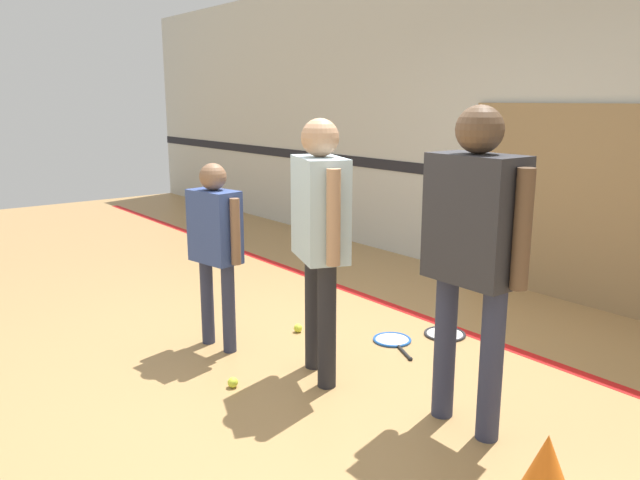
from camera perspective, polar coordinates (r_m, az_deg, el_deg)
The scene contains 13 objects.
ground_plane at distance 4.35m, azimuth -1.20°, elevation -11.28°, with size 16.00×16.00×0.00m, color #A87F4C.
wall_back at distance 6.04m, azimuth 20.42°, elevation 10.31°, with size 16.00×0.07×3.20m.
wall_panel at distance 5.80m, azimuth 23.83°, elevation 2.71°, with size 2.52×0.05×1.74m.
floor_stripe at distance 5.19m, azimuth 10.67°, elevation -7.38°, with size 14.40×0.10×0.01m.
person_instructor at distance 3.86m, azimuth 0.00°, elevation 1.65°, with size 0.59×0.41×1.66m.
person_student_left at distance 4.44m, azimuth -9.57°, elevation 0.36°, with size 0.50×0.27×1.34m.
person_student_right at distance 3.32m, azimuth 13.89°, elevation 0.36°, with size 0.66×0.28×1.75m.
racket_spare_on_floor at distance 4.95m, azimuth 11.33°, elevation -8.33°, with size 0.51×0.52×0.03m.
racket_second_spare at distance 4.75m, azimuth 6.70°, elevation -9.12°, with size 0.55×0.38×0.03m.
tennis_ball_near_instructor at distance 4.05m, azimuth -7.98°, elevation -12.78°, with size 0.07×0.07×0.07m, color #CCE038.
tennis_ball_by_spare_racket at distance 5.04m, azimuth 11.22°, elevation -7.66°, with size 0.07×0.07×0.07m, color #CCE038.
tennis_ball_stray_left at distance 4.89m, azimuth -2.03°, elevation -8.05°, with size 0.07×0.07×0.07m, color #CCE038.
training_cone at distance 3.15m, azimuth 19.98°, elevation -18.91°, with size 0.25×0.25×0.32m.
Camera 1 is at (3.18, -2.38, 1.77)m, focal length 35.00 mm.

